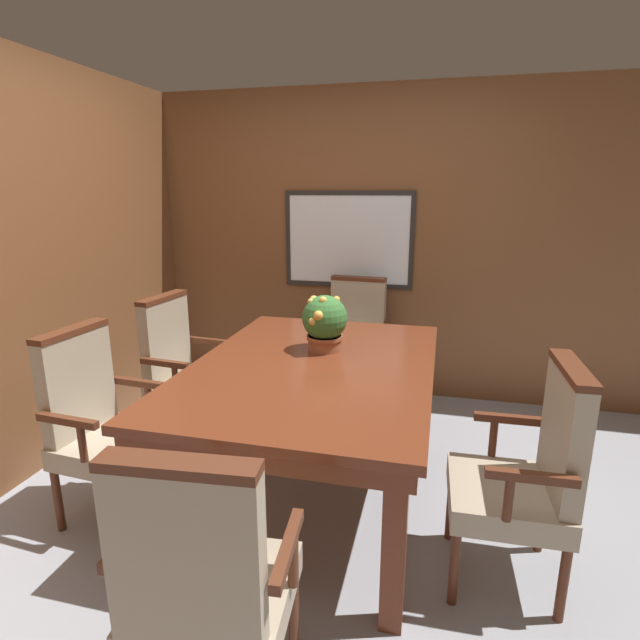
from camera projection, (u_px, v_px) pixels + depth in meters
ground_plane at (284, 518)px, 2.62m from camera, size 14.00×14.00×0.00m
wall_back at (352, 246)px, 4.07m from camera, size 7.20×0.08×2.45m
dining_table at (313, 380)px, 2.67m from camera, size 1.25×1.80×0.78m
chair_left_near at (100, 420)px, 2.55m from camera, size 0.51×0.55×1.01m
chair_head_near at (205, 583)px, 1.50m from camera, size 0.55×0.52×1.01m
chair_right_near at (529, 471)px, 2.09m from camera, size 0.49×0.53×1.01m
chair_head_far at (354, 339)px, 3.93m from camera, size 0.55×0.51×1.01m
chair_left_far at (183, 367)px, 3.31m from camera, size 0.52×0.55×1.01m
potted_plant at (325, 322)px, 2.83m from camera, size 0.26×0.27×0.32m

